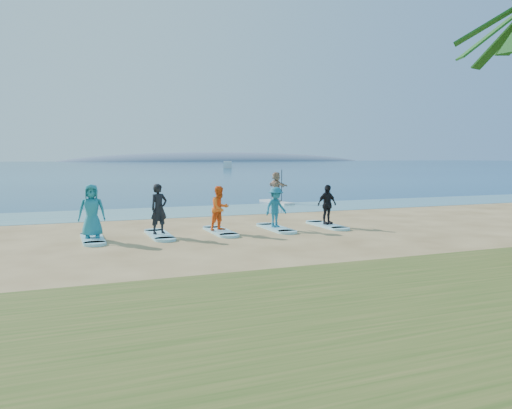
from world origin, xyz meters
name	(u,v)px	position (x,y,z in m)	size (l,w,h in m)	color
ground	(268,246)	(0.00, 0.00, 0.00)	(600.00, 600.00, 0.00)	tan
shallow_water	(187,211)	(0.00, 10.50, 0.01)	(600.00, 600.00, 0.00)	teal
ocean	(77,165)	(0.00, 160.00, 0.01)	(600.00, 600.00, 0.00)	navy
island_ridge	(222,161)	(95.00, 300.00, 0.00)	(220.00, 56.00, 18.00)	slate
paddleboard	(276,202)	(6.12, 13.06, 0.06)	(0.70, 3.00, 0.12)	silver
paddleboarder	(276,186)	(6.12, 13.06, 1.00)	(1.63, 0.52, 1.75)	tan
boat_offshore_b	(228,168)	(32.72, 101.87, 0.00)	(1.95, 5.12, 1.69)	silver
surfboard_0	(93,239)	(-5.01, 3.13, 0.04)	(0.70, 2.20, 0.09)	#95D8E7
student_0	(92,211)	(-5.01, 3.13, 0.98)	(0.87, 0.57, 1.78)	teal
surfboard_1	(159,235)	(-2.78, 3.13, 0.04)	(0.70, 2.20, 0.09)	#95D8E7
student_1	(159,209)	(-2.78, 3.13, 0.96)	(0.64, 0.42, 1.74)	black
surfboard_2	(220,231)	(-0.56, 3.13, 0.04)	(0.70, 2.20, 0.09)	#95D8E7
student_2	(220,208)	(-0.56, 3.13, 0.90)	(0.79, 0.61, 1.62)	orange
surfboard_3	(276,228)	(1.67, 3.13, 0.04)	(0.70, 2.20, 0.09)	#95D8E7
student_3	(276,207)	(1.67, 3.13, 0.85)	(0.98, 0.57, 1.52)	#1C6D8B
surfboard_4	(327,225)	(3.89, 3.13, 0.04)	(0.70, 2.20, 0.09)	#95D8E7
student_4	(327,204)	(3.89, 3.13, 0.88)	(0.92, 0.38, 1.58)	black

